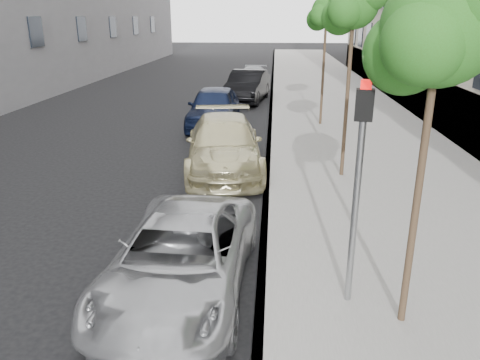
# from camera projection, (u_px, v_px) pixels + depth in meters

# --- Properties ---
(sidewalk) EXTENTS (6.40, 72.00, 0.14)m
(sidewalk) POSITION_uv_depth(u_px,v_px,m) (325.00, 91.00, 27.82)
(sidewalk) COLOR gray
(sidewalk) RESTS_ON ground
(curb) EXTENTS (0.15, 72.00, 0.14)m
(curb) POSITION_uv_depth(u_px,v_px,m) (272.00, 90.00, 28.03)
(curb) COLOR #9E9B93
(curb) RESTS_ON ground
(tree_near) EXTENTS (1.71, 1.51, 4.81)m
(tree_near) POSITION_uv_depth(u_px,v_px,m) (442.00, 28.00, 5.38)
(tree_near) COLOR #38281C
(tree_near) RESTS_ON sidewalk
(tree_mid) EXTENTS (1.59, 1.39, 5.17)m
(tree_mid) POSITION_uv_depth(u_px,v_px,m) (355.00, 4.00, 11.36)
(tree_mid) COLOR #38281C
(tree_mid) RESTS_ON sidewalk
(tree_far) EXTENTS (1.54, 1.34, 5.05)m
(tree_far) POSITION_uv_depth(u_px,v_px,m) (327.00, 11.00, 17.51)
(tree_far) COLOR #38281C
(tree_far) RESTS_ON sidewalk
(signal_pole) EXTENTS (0.27, 0.22, 3.31)m
(signal_pole) POSITION_uv_depth(u_px,v_px,m) (359.00, 171.00, 6.49)
(signal_pole) COLOR #939699
(signal_pole) RESTS_ON sidewalk
(minivan) EXTENTS (2.28, 4.61, 1.26)m
(minivan) POSITION_uv_depth(u_px,v_px,m) (181.00, 258.00, 7.38)
(minivan) COLOR #A2A4A6
(minivan) RESTS_ON ground
(suv) EXTENTS (2.71, 5.38, 1.50)m
(suv) POSITION_uv_depth(u_px,v_px,m) (224.00, 145.00, 13.46)
(suv) COLOR #C4BB8B
(suv) RESTS_ON ground
(sedan_blue) EXTENTS (1.94, 4.73, 1.61)m
(sedan_blue) POSITION_uv_depth(u_px,v_px,m) (214.00, 107.00, 18.72)
(sedan_blue) COLOR black
(sedan_blue) RESTS_ON ground
(sedan_black) EXTENTS (2.34, 5.04, 1.60)m
(sedan_black) POSITION_uv_depth(u_px,v_px,m) (247.00, 86.00, 24.39)
(sedan_black) COLOR black
(sedan_black) RESTS_ON ground
(sedan_rear) EXTENTS (2.00, 4.32, 1.22)m
(sedan_rear) POSITION_uv_depth(u_px,v_px,m) (252.00, 77.00, 29.67)
(sedan_rear) COLOR gray
(sedan_rear) RESTS_ON ground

